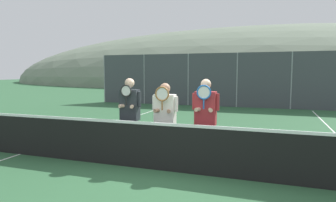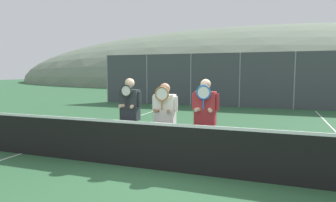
{
  "view_description": "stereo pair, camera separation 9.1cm",
  "coord_description": "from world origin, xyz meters",
  "px_view_note": "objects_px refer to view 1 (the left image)",
  "views": [
    {
      "loc": [
        1.82,
        -5.4,
        1.95
      ],
      "look_at": [
        -0.33,
        0.79,
        1.31
      ],
      "focal_mm": 32.0,
      "sensor_mm": 36.0,
      "label": 1
    },
    {
      "loc": [
        1.9,
        -5.37,
        1.95
      ],
      "look_at": [
        -0.33,
        0.79,
        1.31
      ],
      "focal_mm": 32.0,
      "sensor_mm": 36.0,
      "label": 2
    }
  ],
  "objects_px": {
    "player_center_right": "(205,115)",
    "car_far_left": "(188,87)",
    "player_leftmost": "(130,112)",
    "car_left_of_center": "(271,89)",
    "player_center_left": "(165,115)"
  },
  "relations": [
    {
      "from": "player_leftmost",
      "to": "car_far_left",
      "type": "distance_m",
      "value": 14.14
    },
    {
      "from": "player_leftmost",
      "to": "car_left_of_center",
      "type": "xyz_separation_m",
      "value": [
        2.93,
        13.64,
        -0.15
      ]
    },
    {
      "from": "car_far_left",
      "to": "car_left_of_center",
      "type": "xyz_separation_m",
      "value": [
        5.41,
        -0.28,
        0.0
      ]
    },
    {
      "from": "car_far_left",
      "to": "car_left_of_center",
      "type": "distance_m",
      "value": 5.41
    },
    {
      "from": "player_leftmost",
      "to": "player_center_right",
      "type": "xyz_separation_m",
      "value": [
        1.72,
        -0.02,
        0.0
      ]
    },
    {
      "from": "player_leftmost",
      "to": "car_left_of_center",
      "type": "relative_size",
      "value": 0.4
    },
    {
      "from": "player_leftmost",
      "to": "car_left_of_center",
      "type": "bearing_deg",
      "value": 77.87
    },
    {
      "from": "player_center_left",
      "to": "player_center_right",
      "type": "height_order",
      "value": "player_center_right"
    },
    {
      "from": "player_center_left",
      "to": "car_left_of_center",
      "type": "relative_size",
      "value": 0.38
    },
    {
      "from": "player_center_left",
      "to": "car_far_left",
      "type": "relative_size",
      "value": 0.37
    },
    {
      "from": "player_center_right",
      "to": "car_far_left",
      "type": "xyz_separation_m",
      "value": [
        -4.2,
        13.94,
        -0.16
      ]
    },
    {
      "from": "player_leftmost",
      "to": "car_far_left",
      "type": "relative_size",
      "value": 0.39
    },
    {
      "from": "car_left_of_center",
      "to": "player_center_right",
      "type": "bearing_deg",
      "value": -95.05
    },
    {
      "from": "player_center_right",
      "to": "car_left_of_center",
      "type": "height_order",
      "value": "player_center_right"
    },
    {
      "from": "player_center_left",
      "to": "car_left_of_center",
      "type": "distance_m",
      "value": 13.82
    }
  ]
}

